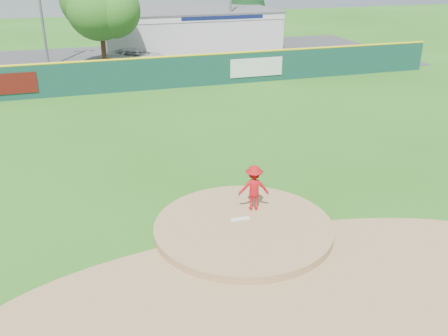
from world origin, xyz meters
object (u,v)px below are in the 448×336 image
object	(u,v)px
van	(136,57)
deciduous_tree	(99,5)
pool_building_grp	(188,29)
pitcher	(254,188)

from	to	relation	value
van	deciduous_tree	xyz separation A→B (m)	(-2.36, -0.59, 3.90)
pool_building_grp	deciduous_tree	distance (m)	11.01
deciduous_tree	pitcher	bearing A→B (deg)	-83.76
deciduous_tree	van	bearing A→B (deg)	14.05
pitcher	van	xyz separation A→B (m)	(-0.28, 24.74, -0.35)
van	deciduous_tree	size ratio (longest dim) A/B	0.62
van	pool_building_grp	distance (m)	8.59
pitcher	deciduous_tree	bearing A→B (deg)	-70.90
van	pool_building_grp	world-z (taller)	pool_building_grp
van	pool_building_grp	bearing A→B (deg)	-21.87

